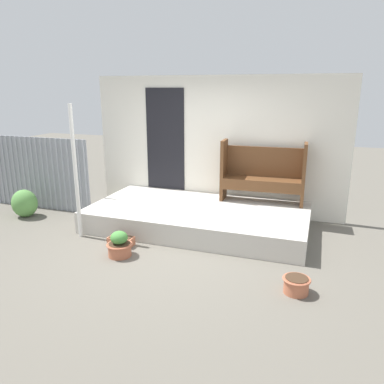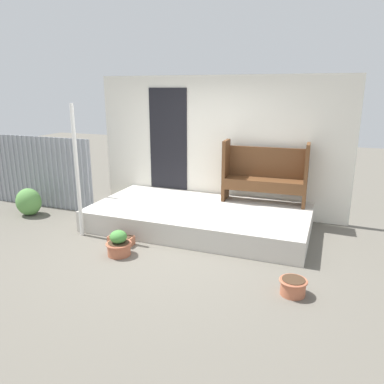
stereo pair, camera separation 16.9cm
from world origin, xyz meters
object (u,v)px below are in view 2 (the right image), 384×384
Objects in this scene: support_post at (77,172)px; bench at (265,172)px; flower_pot_left at (119,244)px; shrub_by_fence at (29,202)px; planter_box_rect at (121,240)px; flower_pot_middle at (293,286)px.

support_post is 1.44× the size of bench.
bench reaches higher than flower_pot_left.
support_post is 1.84m from shrub_by_fence.
shrub_by_fence is at bearing 159.76° from flower_pot_left.
planter_box_rect is at bearing -14.19° from shrub_by_fence.
flower_pot_middle is (0.82, -2.44, -0.80)m from bench.
planter_box_rect is 2.48m from shrub_by_fence.
support_post reaches higher than shrub_by_fence.
support_post is at bearing -17.29° from shrub_by_fence.
bench is at bearing 45.44° from planter_box_rect.
support_post is 1.30m from planter_box_rect.
bench is 4.49m from shrub_by_fence.
shrub_by_fence is at bearing 162.71° from support_post.
bench is 2.89m from flower_pot_left.
shrub_by_fence reaches higher than planter_box_rect.
shrub_by_fence is at bearing 167.12° from flower_pot_middle.
support_post reaches higher than bench.
support_post is 5.63× the size of flower_pot_left.
support_post is 6.40× the size of flower_pot_middle.
planter_box_rect is (-0.17, 0.34, -0.10)m from flower_pot_left.
bench reaches higher than planter_box_rect.
bench is 3.84× the size of planter_box_rect.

